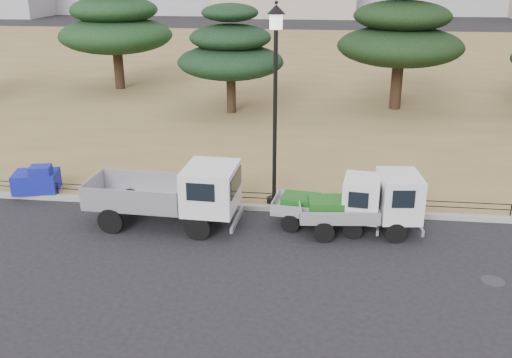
# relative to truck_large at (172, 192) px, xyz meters

# --- Properties ---
(ground) EXTENTS (220.00, 220.00, 0.00)m
(ground) POSITION_rel_truck_large_xyz_m (2.46, -1.08, -1.11)
(ground) COLOR black
(lawn) EXTENTS (120.00, 56.00, 0.15)m
(lawn) POSITION_rel_truck_large_xyz_m (2.46, 29.52, -1.03)
(lawn) COLOR olive
(lawn) RESTS_ON ground
(curb) EXTENTS (120.00, 0.25, 0.16)m
(curb) POSITION_rel_truck_large_xyz_m (2.46, 1.52, -1.03)
(curb) COLOR gray
(curb) RESTS_ON ground
(truck_large) EXTENTS (4.64, 2.02, 1.99)m
(truck_large) POSITION_rel_truck_large_xyz_m (0.00, 0.00, 0.00)
(truck_large) COLOR black
(truck_large) RESTS_ON ground
(truck_kei_front) EXTENTS (3.30, 1.69, 1.68)m
(truck_kei_front) POSITION_rel_truck_large_xyz_m (4.92, 0.42, -0.27)
(truck_kei_front) COLOR black
(truck_kei_front) RESTS_ON ground
(truck_kei_rear) EXTENTS (3.66, 1.87, 1.85)m
(truck_kei_rear) POSITION_rel_truck_large_xyz_m (5.92, 0.24, -0.19)
(truck_kei_rear) COLOR black
(truck_kei_rear) RESTS_ON ground
(street_lamp) EXTENTS (0.57, 0.57, 6.34)m
(street_lamp) POSITION_rel_truck_large_xyz_m (2.95, 1.82, 3.33)
(street_lamp) COLOR black
(street_lamp) RESTS_ON lawn
(pipe_fence) EXTENTS (38.00, 0.04, 0.40)m
(pipe_fence) POSITION_rel_truck_large_xyz_m (2.46, 1.67, -0.67)
(pipe_fence) COLOR black
(pipe_fence) RESTS_ON lawn
(tarp_pile) EXTENTS (1.66, 1.37, 0.98)m
(tarp_pile) POSITION_rel_truck_large_xyz_m (-5.37, 1.86, -0.57)
(tarp_pile) COLOR #141A9C
(tarp_pile) RESTS_ON lawn
(manhole) EXTENTS (0.60, 0.60, 0.01)m
(manhole) POSITION_rel_truck_large_xyz_m (8.96, -2.28, -1.10)
(manhole) COLOR #2D2D30
(manhole) RESTS_ON ground
(pine_west_near) EXTENTS (7.02, 7.02, 7.02)m
(pine_west_near) POSITION_rel_truck_large_xyz_m (-8.68, 19.52, 3.09)
(pine_west_near) COLOR black
(pine_west_near) RESTS_ON lawn
(pine_center_left) EXTENTS (5.57, 5.57, 5.66)m
(pine_center_left) POSITION_rel_truck_large_xyz_m (-0.51, 14.06, 2.31)
(pine_center_left) COLOR black
(pine_center_left) RESTS_ON lawn
(pine_center_right) EXTENTS (6.68, 6.68, 7.08)m
(pine_center_right) POSITION_rel_truck_large_xyz_m (8.32, 16.03, 3.15)
(pine_center_right) COLOR black
(pine_center_right) RESTS_ON lawn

